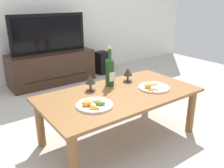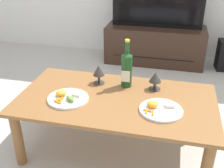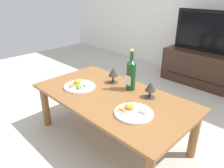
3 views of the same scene
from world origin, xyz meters
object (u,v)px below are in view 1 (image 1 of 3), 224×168
at_px(dining_table, 120,100).
at_px(goblet_right, 128,72).
at_px(floor_speaker, 102,63).
at_px(wine_bottle, 110,70).
at_px(goblet_left, 90,80).
at_px(dinner_plate_left, 94,104).
at_px(dinner_plate_right, 153,87).
at_px(tv_stand, 52,68).
at_px(tv_screen, 49,33).

xyz_separation_m(dining_table, goblet_right, (0.25, 0.19, 0.16)).
bearing_deg(floor_speaker, wine_bottle, -126.83).
distance_m(goblet_left, goblet_right, 0.42).
bearing_deg(wine_bottle, dinner_plate_left, -140.45).
height_order(dining_table, goblet_right, goblet_right).
relative_size(floor_speaker, goblet_right, 2.71).
distance_m(floor_speaker, wine_bottle, 1.87).
bearing_deg(dinner_plate_right, tv_stand, 96.03).
relative_size(tv_screen, wine_bottle, 3.03).
height_order(dining_table, dinner_plate_left, dinner_plate_left).
relative_size(goblet_left, goblet_right, 1.08).
xyz_separation_m(wine_bottle, dinner_plate_right, (0.27, -0.29, -0.13)).
xyz_separation_m(goblet_left, goblet_right, (0.42, -0.00, -0.01)).
bearing_deg(tv_stand, goblet_right, -85.13).
relative_size(dining_table, tv_screen, 1.24).
bearing_deg(wine_bottle, goblet_right, -1.57).
xyz_separation_m(goblet_left, dinner_plate_right, (0.49, -0.29, -0.09)).
height_order(dining_table, tv_screen, tv_screen).
bearing_deg(tv_stand, tv_screen, -90.00).
xyz_separation_m(dining_table, dinner_plate_left, (-0.32, -0.10, 0.08)).
height_order(floor_speaker, goblet_left, goblet_left).
bearing_deg(dinner_plate_left, tv_screen, 77.12).
bearing_deg(goblet_left, tv_stand, 79.81).
distance_m(dining_table, floor_speaker, 2.02).
xyz_separation_m(tv_stand, dinner_plate_left, (-0.43, -1.89, 0.22)).
bearing_deg(goblet_left, dinner_plate_right, -30.36).
distance_m(tv_stand, goblet_left, 1.66).
height_order(floor_speaker, dinner_plate_left, dinner_plate_left).
height_order(floor_speaker, goblet_right, goblet_right).
bearing_deg(floor_speaker, dinner_plate_left, -130.64).
distance_m(goblet_right, dinner_plate_right, 0.30).
bearing_deg(dinner_plate_right, goblet_right, 102.41).
bearing_deg(dinner_plate_right, floor_speaker, 69.94).
bearing_deg(wine_bottle, dining_table, -100.28).
relative_size(dining_table, wine_bottle, 3.77).
bearing_deg(dining_table, dinner_plate_left, -163.41).
height_order(goblet_left, goblet_right, goblet_left).
bearing_deg(floor_speaker, tv_stand, 171.93).
height_order(goblet_left, dinner_plate_left, goblet_left).
relative_size(tv_stand, dinner_plate_left, 4.35).
height_order(dining_table, goblet_left, goblet_left).
xyz_separation_m(goblet_right, dinner_plate_left, (-0.57, -0.29, -0.08)).
distance_m(floor_speaker, goblet_left, 1.98).
relative_size(dinner_plate_left, dinner_plate_right, 1.01).
bearing_deg(tv_stand, dining_table, -93.56).
relative_size(tv_screen, goblet_left, 7.45).
xyz_separation_m(dining_table, tv_screen, (0.11, 1.79, 0.36)).
relative_size(tv_stand, wine_bottle, 3.40).
xyz_separation_m(tv_screen, dinner_plate_left, (-0.43, -1.89, -0.28)).
height_order(tv_screen, floor_speaker, tv_screen).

